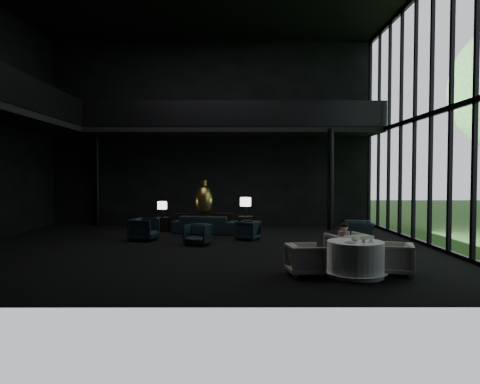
{
  "coord_description": "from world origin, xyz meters",
  "views": [
    {
      "loc": [
        1.18,
        -12.87,
        2.15
      ],
      "look_at": [
        1.21,
        0.5,
        1.64
      ],
      "focal_mm": 32.0,
      "sensor_mm": 36.0,
      "label": 1
    }
  ],
  "objects_px": {
    "lounge_armchair_south": "(198,234)",
    "lounge_armchair_west": "(144,228)",
    "bronze_urn": "(204,199)",
    "lounge_armchair_east": "(248,230)",
    "dining_chair_east": "(395,258)",
    "side_table_right": "(246,224)",
    "console": "(204,222)",
    "table_lamp_right": "(246,203)",
    "side_table_left": "(163,224)",
    "window_armchair": "(359,229)",
    "dining_chair_west": "(305,259)",
    "dining_table": "(355,261)",
    "dining_chair_north": "(348,246)",
    "coffee_table": "(195,233)",
    "table_lamp_left": "(162,206)",
    "child": "(344,235)",
    "sofa": "(206,220)"
  },
  "relations": [
    {
      "from": "lounge_armchair_south",
      "to": "lounge_armchair_west",
      "type": "bearing_deg",
      "value": 169.66
    },
    {
      "from": "bronze_urn",
      "to": "lounge_armchair_east",
      "type": "height_order",
      "value": "bronze_urn"
    },
    {
      "from": "dining_chair_east",
      "to": "side_table_right",
      "type": "bearing_deg",
      "value": -138.05
    },
    {
      "from": "console",
      "to": "table_lamp_right",
      "type": "xyz_separation_m",
      "value": [
        1.6,
        0.17,
        0.75
      ]
    },
    {
      "from": "side_table_left",
      "to": "lounge_armchair_east",
      "type": "relative_size",
      "value": 0.85
    },
    {
      "from": "side_table_left",
      "to": "window_armchair",
      "type": "height_order",
      "value": "window_armchair"
    },
    {
      "from": "lounge_armchair_east",
      "to": "dining_chair_west",
      "type": "xyz_separation_m",
      "value": [
        1.14,
        -5.13,
        0.03
      ]
    },
    {
      "from": "lounge_armchair_south",
      "to": "dining_chair_west",
      "type": "relative_size",
      "value": 0.92
    },
    {
      "from": "dining_table",
      "to": "dining_chair_east",
      "type": "height_order",
      "value": "same"
    },
    {
      "from": "lounge_armchair_west",
      "to": "dining_chair_east",
      "type": "height_order",
      "value": "lounge_armchair_west"
    },
    {
      "from": "console",
      "to": "lounge_armchair_east",
      "type": "bearing_deg",
      "value": -52.86
    },
    {
      "from": "bronze_urn",
      "to": "lounge_armchair_west",
      "type": "height_order",
      "value": "bronze_urn"
    },
    {
      "from": "console",
      "to": "window_armchair",
      "type": "height_order",
      "value": "window_armchair"
    },
    {
      "from": "window_armchair",
      "to": "dining_chair_north",
      "type": "xyz_separation_m",
      "value": [
        -1.38,
        -3.91,
        0.08
      ]
    },
    {
      "from": "coffee_table",
      "to": "dining_chair_west",
      "type": "relative_size",
      "value": 1.1
    },
    {
      "from": "bronze_urn",
      "to": "table_lamp_left",
      "type": "xyz_separation_m",
      "value": [
        -1.6,
        -0.01,
        -0.26
      ]
    },
    {
      "from": "side_table_right",
      "to": "dining_table",
      "type": "bearing_deg",
      "value": -72.97
    },
    {
      "from": "child",
      "to": "table_lamp_left",
      "type": "bearing_deg",
      "value": -49.13
    },
    {
      "from": "window_armchair",
      "to": "dining_chair_west",
      "type": "bearing_deg",
      "value": -18.29
    },
    {
      "from": "dining_chair_west",
      "to": "dining_chair_east",
      "type": "bearing_deg",
      "value": -96.8
    },
    {
      "from": "lounge_armchair_south",
      "to": "dining_chair_north",
      "type": "distance_m",
      "value": 4.95
    },
    {
      "from": "dining_chair_east",
      "to": "lounge_armchair_west",
      "type": "bearing_deg",
      "value": -108.58
    },
    {
      "from": "dining_chair_north",
      "to": "table_lamp_right",
      "type": "bearing_deg",
      "value": -89.14
    },
    {
      "from": "sofa",
      "to": "lounge_armchair_east",
      "type": "distance_m",
      "value": 2.2
    },
    {
      "from": "sofa",
      "to": "bronze_urn",
      "type": "bearing_deg",
      "value": -67.46
    },
    {
      "from": "sofa",
      "to": "dining_chair_west",
      "type": "xyz_separation_m",
      "value": [
        2.67,
        -6.7,
        -0.14
      ]
    },
    {
      "from": "dining_chair_east",
      "to": "coffee_table",
      "type": "bearing_deg",
      "value": -119.39
    },
    {
      "from": "child",
      "to": "sofa",
      "type": "bearing_deg",
      "value": -57.22
    },
    {
      "from": "table_lamp_left",
      "to": "child",
      "type": "bearing_deg",
      "value": -49.13
    },
    {
      "from": "console",
      "to": "dining_chair_north",
      "type": "height_order",
      "value": "dining_chair_north"
    },
    {
      "from": "window_armchair",
      "to": "lounge_armchair_south",
      "type": "bearing_deg",
      "value": -71.74
    },
    {
      "from": "lounge_armchair_west",
      "to": "dining_table",
      "type": "height_order",
      "value": "lounge_armchair_west"
    },
    {
      "from": "side_table_right",
      "to": "dining_table",
      "type": "distance_m",
      "value": 7.63
    },
    {
      "from": "dining_chair_west",
      "to": "lounge_armchair_south",
      "type": "bearing_deg",
      "value": 26.11
    },
    {
      "from": "coffee_table",
      "to": "dining_chair_west",
      "type": "distance_m",
      "value": 6.15
    },
    {
      "from": "lounge_armchair_west",
      "to": "lounge_armchair_south",
      "type": "distance_m",
      "value": 2.09
    },
    {
      "from": "bronze_urn",
      "to": "lounge_armchair_west",
      "type": "relative_size",
      "value": 1.48
    },
    {
      "from": "bronze_urn",
      "to": "sofa",
      "type": "xyz_separation_m",
      "value": [
        0.1,
        -0.5,
        -0.74
      ]
    },
    {
      "from": "window_armchair",
      "to": "dining_chair_east",
      "type": "xyz_separation_m",
      "value": [
        -0.59,
        -4.81,
        -0.03
      ]
    },
    {
      "from": "sofa",
      "to": "lounge_armchair_west",
      "type": "bearing_deg",
      "value": 53.45
    },
    {
      "from": "lounge_armchair_east",
      "to": "dining_chair_west",
      "type": "height_order",
      "value": "dining_chair_west"
    },
    {
      "from": "lounge_armchair_east",
      "to": "dining_chair_east",
      "type": "bearing_deg",
      "value": 55.65
    },
    {
      "from": "table_lamp_right",
      "to": "dining_chair_west",
      "type": "distance_m",
      "value": 7.58
    },
    {
      "from": "lounge_armchair_west",
      "to": "bronze_urn",
      "type": "bearing_deg",
      "value": -25.63
    },
    {
      "from": "dining_chair_west",
      "to": "sofa",
      "type": "bearing_deg",
      "value": 13.91
    },
    {
      "from": "bronze_urn",
      "to": "table_lamp_right",
      "type": "relative_size",
      "value": 1.79
    },
    {
      "from": "child",
      "to": "coffee_table",
      "type": "bearing_deg",
      "value": -48.51
    },
    {
      "from": "bronze_urn",
      "to": "dining_table",
      "type": "xyz_separation_m",
      "value": [
        3.83,
        -7.28,
        -0.92
      ]
    },
    {
      "from": "side_table_left",
      "to": "lounge_armchair_west",
      "type": "bearing_deg",
      "value": -94.91
    },
    {
      "from": "console",
      "to": "dining_chair_west",
      "type": "relative_size",
      "value": 3.07
    }
  ]
}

